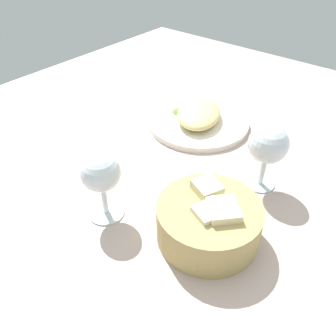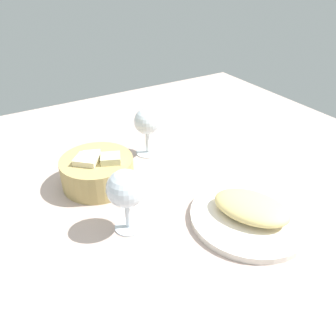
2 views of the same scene
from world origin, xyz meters
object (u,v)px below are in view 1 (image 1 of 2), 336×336
plate (198,122)px  wine_glass_far (268,146)px  bread_basket (209,221)px  wine_glass_near (101,176)px

plate → wine_glass_far: size_ratio=1.85×
bread_basket → wine_glass_near: bearing=-67.4°
plate → wine_glass_near: size_ratio=1.93×
wine_glass_near → wine_glass_far: wine_glass_far is taller
wine_glass_near → wine_glass_far: 30.54cm
bread_basket → wine_glass_far: size_ratio=1.26×
plate → wine_glass_far: (10.82, 22.81, 8.54)cm
wine_glass_far → bread_basket: bearing=-1.6°
bread_basket → wine_glass_far: bearing=178.4°
bread_basket → wine_glass_far: 18.57cm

